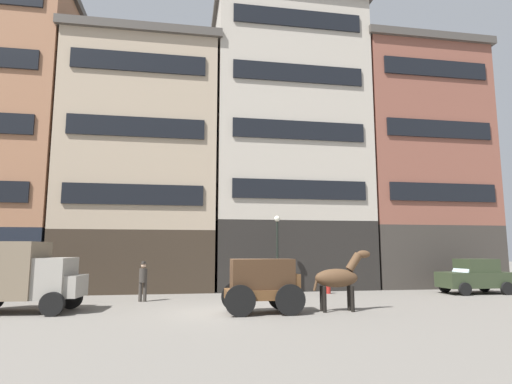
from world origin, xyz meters
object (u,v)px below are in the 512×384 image
at_px(sedan_light, 475,276).
at_px(fire_hydrant_curbside, 328,285).
at_px(draft_horse, 339,277).
at_px(delivery_truck_far, 18,274).
at_px(pedestrian_officer, 143,279).
at_px(streetlamp_curbside, 277,243).
at_px(cargo_wagon, 263,282).

bearing_deg(sedan_light, fire_hydrant_curbside, 170.40).
relative_size(draft_horse, delivery_truck_far, 0.52).
relative_size(sedan_light, pedestrian_officer, 2.07).
height_order(sedan_light, streetlamp_curbside, streetlamp_curbside).
bearing_deg(delivery_truck_far, fire_hydrant_curbside, 18.19).
bearing_deg(cargo_wagon, sedan_light, 21.43).
relative_size(delivery_truck_far, pedestrian_officer, 2.50).
bearing_deg(pedestrian_officer, delivery_truck_far, -148.09).
xyz_separation_m(draft_horse, delivery_truck_far, (-12.00, 1.67, 0.15)).
height_order(delivery_truck_far, pedestrian_officer, delivery_truck_far).
height_order(cargo_wagon, draft_horse, draft_horse).
relative_size(cargo_wagon, draft_horse, 1.24).
height_order(pedestrian_officer, streetlamp_curbside, streetlamp_curbside).
relative_size(draft_horse, pedestrian_officer, 1.31).
height_order(cargo_wagon, fire_hydrant_curbside, cargo_wagon).
xyz_separation_m(delivery_truck_far, sedan_light, (21.46, 3.20, -0.51)).
relative_size(cargo_wagon, pedestrian_officer, 1.62).
bearing_deg(pedestrian_officer, cargo_wagon, -42.59).
bearing_deg(sedan_light, draft_horse, -152.76).
bearing_deg(streetlamp_curbside, fire_hydrant_curbside, -2.18).
bearing_deg(sedan_light, cargo_wagon, -158.57).
bearing_deg(delivery_truck_far, streetlamp_curbside, 22.78).
bearing_deg(delivery_truck_far, pedestrian_officer, 31.91).
xyz_separation_m(cargo_wagon, pedestrian_officer, (-4.74, 4.36, -0.17)).
bearing_deg(sedan_light, streetlamp_curbside, 172.32).
relative_size(cargo_wagon, streetlamp_curbside, 0.71).
distance_m(delivery_truck_far, pedestrian_officer, 5.10).
distance_m(draft_horse, sedan_light, 10.65).
distance_m(cargo_wagon, delivery_truck_far, 9.20).
xyz_separation_m(streetlamp_curbside, fire_hydrant_curbside, (2.74, -0.10, -2.24)).
distance_m(delivery_truck_far, streetlamp_curbside, 11.98).
xyz_separation_m(cargo_wagon, draft_horse, (2.95, -0.00, 0.12)).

